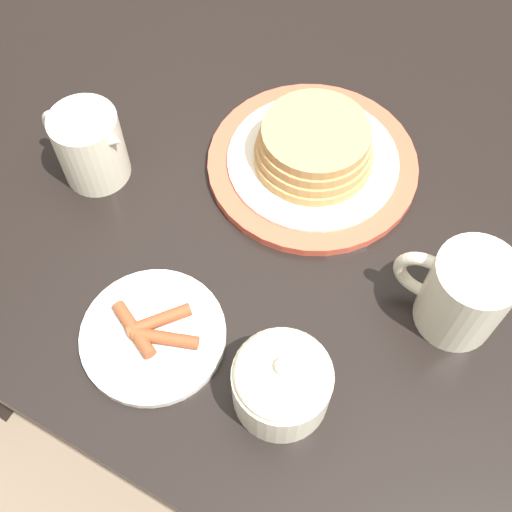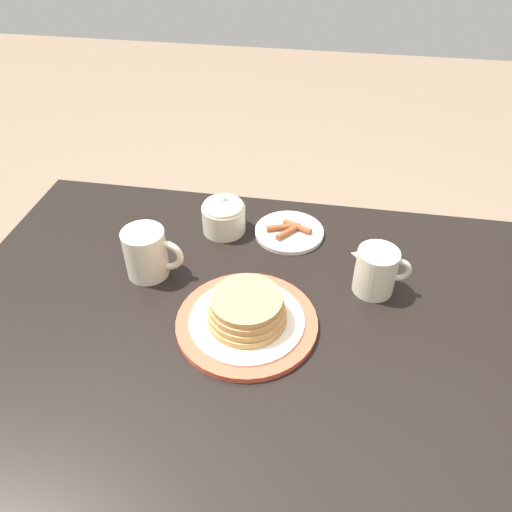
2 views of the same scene
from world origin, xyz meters
name	(u,v)px [view 2 (image 2 of 2)]	position (x,y,z in m)	size (l,w,h in m)	color
ground_plane	(249,512)	(0.00, 0.00, 0.00)	(8.00, 8.00, 0.00)	#7A6651
dining_table	(247,375)	(0.00, 0.00, 0.62)	(1.15, 0.85, 0.75)	black
pancake_plate	(249,316)	(0.00, 0.01, 0.78)	(0.26, 0.26, 0.07)	#DB5138
side_plate_bacon	(289,232)	(0.04, 0.29, 0.76)	(0.15, 0.15, 0.02)	silver
coffee_mug	(147,253)	(-0.22, 0.12, 0.81)	(0.12, 0.08, 0.10)	beige
creamer_pitcher	(375,270)	(0.23, 0.14, 0.80)	(0.12, 0.08, 0.10)	beige
sugar_bowl	(224,215)	(-0.10, 0.29, 0.80)	(0.10, 0.10, 0.09)	beige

